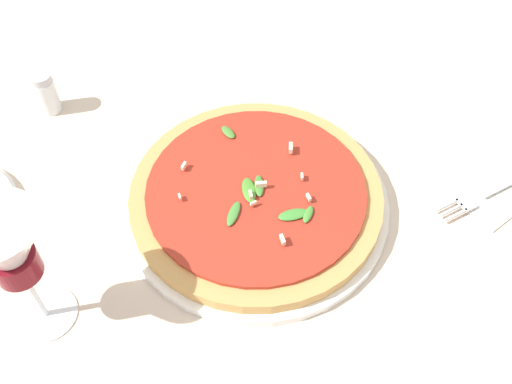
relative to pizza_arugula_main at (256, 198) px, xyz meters
The scene contains 6 objects.
ground_plane 0.04m from the pizza_arugula_main, 150.40° to the left, with size 6.00×6.00×0.00m, color beige.
pizza_arugula_main is the anchor object (origin of this frame).
wine_glass 0.31m from the pizza_arugula_main, ahead, with size 0.09×0.09×0.18m.
napkin 0.33m from the pizza_arugula_main, 145.03° to the left, with size 0.13×0.09×0.01m.
fork 0.32m from the pizza_arugula_main, 144.52° to the left, with size 0.19×0.05×0.00m.
shaker_pepper 0.36m from the pizza_arugula_main, 70.25° to the right, with size 0.03×0.03×0.07m.
Camera 1 is at (0.33, 0.34, 0.64)m, focal length 42.00 mm.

